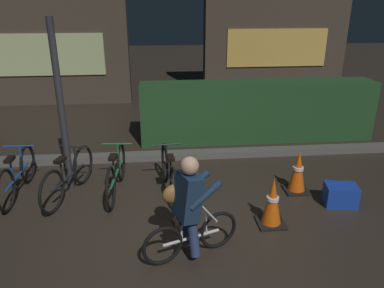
% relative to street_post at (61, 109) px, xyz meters
% --- Properties ---
extents(ground_plane, '(40.00, 40.00, 0.00)m').
position_rel_street_post_xyz_m(ground_plane, '(1.66, -1.20, -1.28)').
color(ground_plane, '#2D261E').
extents(sidewalk_curb, '(12.00, 0.24, 0.12)m').
position_rel_street_post_xyz_m(sidewalk_curb, '(1.66, 1.00, -1.22)').
color(sidewalk_curb, '#56544F').
rests_on(sidewalk_curb, ground).
extents(hedge_row, '(4.80, 0.70, 1.21)m').
position_rel_street_post_xyz_m(hedge_row, '(3.46, 1.90, -0.68)').
color(hedge_row, '#214723').
rests_on(hedge_row, ground).
extents(storefront_left, '(4.26, 0.54, 3.94)m').
position_rel_street_post_xyz_m(storefront_left, '(-1.46, 5.30, 0.68)').
color(storefront_left, '#42382D').
rests_on(storefront_left, ground).
extents(storefront_right, '(4.30, 0.54, 4.01)m').
position_rel_street_post_xyz_m(storefront_right, '(5.02, 6.00, 0.71)').
color(storefront_right, '#42382D').
rests_on(storefront_right, ground).
extents(street_post, '(0.10, 0.10, 2.57)m').
position_rel_street_post_xyz_m(street_post, '(0.00, 0.00, 0.00)').
color(street_post, '#2D2D33').
rests_on(street_post, ground).
extents(parked_bike_left_mid, '(0.46, 1.53, 0.70)m').
position_rel_street_post_xyz_m(parked_bike_left_mid, '(-0.72, -0.15, -0.96)').
color(parked_bike_left_mid, black).
rests_on(parked_bike_left_mid, ground).
extents(parked_bike_center_left, '(0.54, 1.49, 0.71)m').
position_rel_street_post_xyz_m(parked_bike_center_left, '(0.05, -0.27, -0.96)').
color(parked_bike_center_left, black).
rests_on(parked_bike_center_left, ground).
extents(parked_bike_center_right, '(0.46, 1.54, 0.71)m').
position_rel_street_post_xyz_m(parked_bike_center_right, '(0.74, -0.22, -0.96)').
color(parked_bike_center_right, black).
rests_on(parked_bike_center_right, ground).
extents(parked_bike_right_mid, '(0.46, 1.52, 0.70)m').
position_rel_street_post_xyz_m(parked_bike_right_mid, '(1.54, -0.31, -0.96)').
color(parked_bike_right_mid, black).
rests_on(parked_bike_right_mid, ground).
extents(traffic_cone_near, '(0.36, 0.36, 0.67)m').
position_rel_street_post_xyz_m(traffic_cone_near, '(2.84, -1.30, -0.96)').
color(traffic_cone_near, black).
rests_on(traffic_cone_near, ground).
extents(traffic_cone_far, '(0.36, 0.36, 0.67)m').
position_rel_street_post_xyz_m(traffic_cone_far, '(3.49, -0.45, -0.96)').
color(traffic_cone_far, black).
rests_on(traffic_cone_far, ground).
extents(blue_crate, '(0.49, 0.40, 0.30)m').
position_rel_street_post_xyz_m(blue_crate, '(3.98, -0.90, -1.13)').
color(blue_crate, '#193DB7').
rests_on(blue_crate, ground).
extents(cyclist, '(1.13, 0.51, 1.25)m').
position_rel_street_post_xyz_m(cyclist, '(1.70, -1.83, -0.66)').
color(cyclist, black).
rests_on(cyclist, ground).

